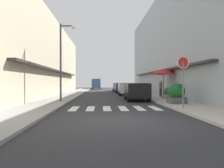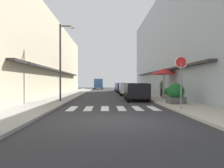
{
  "view_description": "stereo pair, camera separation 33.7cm",
  "coord_description": "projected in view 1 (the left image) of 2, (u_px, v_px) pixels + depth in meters",
  "views": [
    {
      "loc": [
        -0.8,
        -8.1,
        1.52
      ],
      "look_at": [
        0.15,
        9.86,
        1.39
      ],
      "focal_mm": 32.49,
      "sensor_mm": 36.0,
      "label": 1
    },
    {
      "loc": [
        -0.47,
        -8.12,
        1.52
      ],
      "look_at": [
        0.15,
        9.86,
        1.39
      ],
      "focal_mm": 32.49,
      "sensor_mm": 36.0,
      "label": 2
    }
  ],
  "objects": [
    {
      "name": "sidewalk_right",
      "position": [
        149.0,
        95.0,
        22.83
      ],
      "size": [
        2.71,
        50.63,
        0.12
      ],
      "primitive_type": "cube",
      "color": "#ADA899",
      "rests_on": "ground_plane"
    },
    {
      "name": "parked_car_far",
      "position": [
        121.0,
        87.0,
        30.11
      ],
      "size": [
        1.82,
        4.37,
        1.47
      ],
      "color": "navy",
      "rests_on": "ground_plane"
    },
    {
      "name": "ground_plane",
      "position": [
        108.0,
        96.0,
        22.59
      ],
      "size": [
        79.57,
        79.57,
        0.0
      ],
      "primitive_type": "plane",
      "color": "#2B2B2D"
    },
    {
      "name": "building_row_right",
      "position": [
        180.0,
        45.0,
        23.8
      ],
      "size": [
        5.5,
        34.55,
        11.86
      ],
      "color": "#939EA8",
      "rests_on": "ground_plane"
    },
    {
      "name": "parked_car_distant",
      "position": [
        118.0,
        86.0,
        36.67
      ],
      "size": [
        1.9,
        4.24,
        1.47
      ],
      "color": "silver",
      "rests_on": "ground_plane"
    },
    {
      "name": "parked_car_mid",
      "position": [
        126.0,
        88.0,
        24.05
      ],
      "size": [
        1.91,
        4.22,
        1.47
      ],
      "color": "silver",
      "rests_on": "ground_plane"
    },
    {
      "name": "parked_car_near",
      "position": [
        136.0,
        90.0,
        17.1
      ],
      "size": [
        1.93,
        4.05,
        1.47
      ],
      "color": "black",
      "rests_on": "ground_plane"
    },
    {
      "name": "round_street_sign",
      "position": [
        183.0,
        69.0,
        10.8
      ],
      "size": [
        0.65,
        0.07,
        2.8
      ],
      "color": "slate",
      "rests_on": "sidewalk_right"
    },
    {
      "name": "pedestrian_walking_near",
      "position": [
        161.0,
        88.0,
        20.49
      ],
      "size": [
        0.34,
        0.34,
        1.63
      ],
      "rotation": [
        0.0,
        0.0,
        5.5
      ],
      "color": "#282B33",
      "rests_on": "sidewalk_right"
    },
    {
      "name": "planter_corner",
      "position": [
        177.0,
        94.0,
        13.59
      ],
      "size": [
        1.1,
        1.1,
        1.36
      ],
      "color": "#4C4C4C",
      "rests_on": "sidewalk_right"
    },
    {
      "name": "street_lamp",
      "position": [
        63.0,
        54.0,
        15.37
      ],
      "size": [
        1.19,
        0.28,
        5.85
      ],
      "color": "#38383D",
      "rests_on": "sidewalk_left"
    },
    {
      "name": "building_row_left",
      "position": [
        34.0,
        58.0,
        22.92
      ],
      "size": [
        5.5,
        34.55,
        8.71
      ],
      "color": "beige",
      "rests_on": "ground_plane"
    },
    {
      "name": "cafe_umbrella",
      "position": [
        164.0,
        71.0,
        19.12
      ],
      "size": [
        2.61,
        2.61,
        2.74
      ],
      "color": "#262626",
      "rests_on": "sidewalk_right"
    },
    {
      "name": "planter_midblock",
      "position": [
        167.0,
        94.0,
        17.72
      ],
      "size": [
        0.8,
        0.8,
        0.93
      ],
      "color": "gray",
      "rests_on": "sidewalk_right"
    },
    {
      "name": "delivery_van",
      "position": [
        96.0,
        83.0,
        47.19
      ],
      "size": [
        2.1,
        5.44,
        2.37
      ],
      "color": "#33598C",
      "rests_on": "ground_plane"
    },
    {
      "name": "sidewalk_left",
      "position": [
        67.0,
        96.0,
        22.35
      ],
      "size": [
        2.71,
        50.63,
        0.12
      ],
      "primitive_type": "cube",
      "color": "gray",
      "rests_on": "ground_plane"
    },
    {
      "name": "crosswalk",
      "position": [
        115.0,
        108.0,
        11.87
      ],
      "size": [
        5.2,
        2.2,
        0.01
      ],
      "color": "silver",
      "rests_on": "ground_plane"
    }
  ]
}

